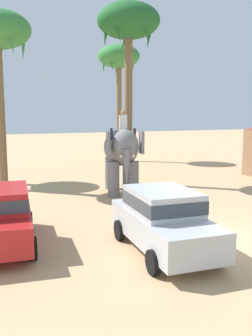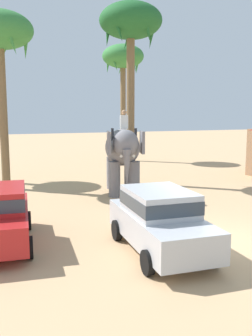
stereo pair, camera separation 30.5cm
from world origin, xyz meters
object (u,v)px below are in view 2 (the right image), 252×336
at_px(elephant_with_mahout, 123,151).
at_px(palm_tree_behind_elephant, 131,27).
at_px(car_sedan_foreground, 160,218).
at_px(palm_tree_near_hut, 123,60).

bearing_deg(elephant_with_mahout, palm_tree_behind_elephant, 59.32).
height_order(car_sedan_foreground, palm_tree_behind_elephant, palm_tree_behind_elephant).
distance_m(car_sedan_foreground, elephant_with_mahout, 7.56).
xyz_separation_m(elephant_with_mahout, palm_tree_behind_elephant, (1.31, 2.21, 6.06)).
relative_size(palm_tree_behind_elephant, palm_tree_near_hut, 1.04).
height_order(car_sedan_foreground, elephant_with_mahout, elephant_with_mahout).
relative_size(car_sedan_foreground, palm_tree_near_hut, 0.47).
relative_size(car_sedan_foreground, elephant_with_mahout, 1.05).
bearing_deg(car_sedan_foreground, elephant_with_mahout, 76.03).
bearing_deg(elephant_with_mahout, palm_tree_near_hut, 68.27).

